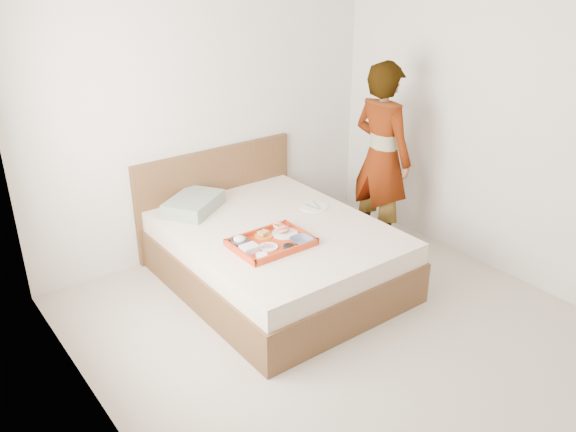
% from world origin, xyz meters
% --- Properties ---
extents(ground, '(3.50, 4.00, 0.01)m').
position_xyz_m(ground, '(0.00, 0.00, 0.00)').
color(ground, '#BEB4A0').
rests_on(ground, ground).
extents(wall_back, '(3.50, 0.01, 2.60)m').
position_xyz_m(wall_back, '(0.00, 2.00, 1.30)').
color(wall_back, silver).
rests_on(wall_back, ground).
extents(wall_left, '(0.01, 4.00, 2.60)m').
position_xyz_m(wall_left, '(-1.75, 0.00, 1.30)').
color(wall_left, silver).
rests_on(wall_left, ground).
extents(wall_right, '(0.01, 4.00, 2.60)m').
position_xyz_m(wall_right, '(1.75, 0.00, 1.30)').
color(wall_right, silver).
rests_on(wall_right, ground).
extents(bed, '(1.65, 2.00, 0.53)m').
position_xyz_m(bed, '(0.03, 1.00, 0.27)').
color(bed, brown).
rests_on(bed, ground).
extents(headboard, '(1.65, 0.06, 0.95)m').
position_xyz_m(headboard, '(0.03, 1.97, 0.47)').
color(headboard, brown).
rests_on(headboard, ground).
extents(pillow, '(0.64, 0.59, 0.13)m').
position_xyz_m(pillow, '(-0.36, 1.70, 0.59)').
color(pillow, gray).
rests_on(pillow, bed).
extents(tray, '(0.61, 0.44, 0.06)m').
position_xyz_m(tray, '(-0.20, 0.75, 0.56)').
color(tray, '#B4270F').
rests_on(tray, bed).
extents(prawn_plate, '(0.21, 0.21, 0.01)m').
position_xyz_m(prawn_plate, '(-0.02, 0.82, 0.55)').
color(prawn_plate, white).
rests_on(prawn_plate, tray).
extents(navy_bowl_big, '(0.17, 0.17, 0.04)m').
position_xyz_m(navy_bowl_big, '(-0.00, 0.61, 0.57)').
color(navy_bowl_big, navy).
rests_on(navy_bowl_big, tray).
extents(sauce_dish, '(0.09, 0.09, 0.03)m').
position_xyz_m(sauce_dish, '(-0.15, 0.59, 0.56)').
color(sauce_dish, black).
rests_on(sauce_dish, tray).
extents(meat_plate, '(0.15, 0.15, 0.01)m').
position_xyz_m(meat_plate, '(-0.26, 0.71, 0.55)').
color(meat_plate, white).
rests_on(meat_plate, tray).
extents(bread_plate, '(0.15, 0.15, 0.01)m').
position_xyz_m(bread_plate, '(-0.17, 0.89, 0.55)').
color(bread_plate, orange).
rests_on(bread_plate, tray).
extents(salad_bowl, '(0.13, 0.13, 0.04)m').
position_xyz_m(salad_bowl, '(-0.40, 0.89, 0.57)').
color(salad_bowl, navy).
rests_on(salad_bowl, tray).
extents(plastic_tub, '(0.13, 0.10, 0.06)m').
position_xyz_m(plastic_tub, '(-0.41, 0.73, 0.57)').
color(plastic_tub, silver).
rests_on(plastic_tub, tray).
extents(cheese_round, '(0.09, 0.09, 0.03)m').
position_xyz_m(cheese_round, '(-0.39, 0.60, 0.56)').
color(cheese_round, white).
rests_on(cheese_round, tray).
extents(dinner_plate, '(0.28, 0.28, 0.01)m').
position_xyz_m(dinner_plate, '(0.53, 1.12, 0.54)').
color(dinner_plate, white).
rests_on(dinner_plate, bed).
extents(person, '(0.45, 0.66, 1.77)m').
position_xyz_m(person, '(1.24, 1.01, 0.88)').
color(person, white).
rests_on(person, ground).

